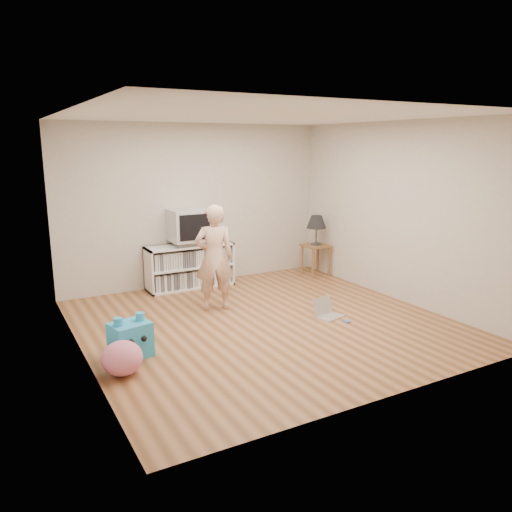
{
  "coord_description": "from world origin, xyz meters",
  "views": [
    {
      "loc": [
        -3.07,
        -5.32,
        2.27
      ],
      "look_at": [
        0.1,
        0.4,
        0.8
      ],
      "focal_mm": 35.0,
      "sensor_mm": 36.0,
      "label": 1
    }
  ],
  "objects": [
    {
      "name": "ground",
      "position": [
        0.0,
        0.0,
        0.0
      ],
      "size": [
        4.5,
        4.5,
        0.0
      ],
      "primitive_type": "plane",
      "color": "brown",
      "rests_on": "ground"
    },
    {
      "name": "walls",
      "position": [
        0.0,
        0.0,
        1.3
      ],
      "size": [
        4.52,
        4.52,
        2.6
      ],
      "color": "#BEB2A6",
      "rests_on": "ground"
    },
    {
      "name": "ceiling",
      "position": [
        0.0,
        0.0,
        2.6
      ],
      "size": [
        4.5,
        4.5,
        0.01
      ],
      "primitive_type": "cube",
      "color": "white",
      "rests_on": "walls"
    },
    {
      "name": "media_unit",
      "position": [
        -0.22,
        2.04,
        0.35
      ],
      "size": [
        1.4,
        0.45,
        0.7
      ],
      "color": "white",
      "rests_on": "ground"
    },
    {
      "name": "dvd_deck",
      "position": [
        -0.22,
        2.02,
        0.73
      ],
      "size": [
        0.45,
        0.35,
        0.07
      ],
      "primitive_type": "cube",
      "color": "gray",
      "rests_on": "media_unit"
    },
    {
      "name": "crt_tv",
      "position": [
        -0.22,
        2.02,
        1.02
      ],
      "size": [
        0.6,
        0.53,
        0.5
      ],
      "color": "#B4B4B9",
      "rests_on": "dvd_deck"
    },
    {
      "name": "side_table",
      "position": [
        1.99,
        1.65,
        0.42
      ],
      "size": [
        0.42,
        0.42,
        0.55
      ],
      "color": "brown",
      "rests_on": "ground"
    },
    {
      "name": "table_lamp",
      "position": [
        1.99,
        1.65,
        0.94
      ],
      "size": [
        0.34,
        0.34,
        0.52
      ],
      "color": "#333333",
      "rests_on": "side_table"
    },
    {
      "name": "person",
      "position": [
        -0.33,
        0.82,
        0.74
      ],
      "size": [
        0.62,
        0.49,
        1.48
      ],
      "primitive_type": "imported",
      "rotation": [
        0.0,
        0.0,
        2.85
      ],
      "color": "beige",
      "rests_on": "ground"
    },
    {
      "name": "laptop",
      "position": [
        0.86,
        -0.19,
        0.07
      ],
      "size": [
        0.42,
        0.37,
        0.25
      ],
      "rotation": [
        0.0,
        0.0,
        0.27
      ],
      "color": "silver",
      "rests_on": "ground"
    },
    {
      "name": "playing_cards",
      "position": [
        0.95,
        -0.51,
        0.01
      ],
      "size": [
        0.07,
        0.1,
        0.02
      ],
      "primitive_type": "cube",
      "rotation": [
        0.0,
        0.0,
        -0.11
      ],
      "color": "#456BB8",
      "rests_on": "ground"
    },
    {
      "name": "plush_blue",
      "position": [
        -1.8,
        -0.22,
        0.2
      ],
      "size": [
        0.47,
        0.41,
        0.47
      ],
      "rotation": [
        0.0,
        0.0,
        0.21
      ],
      "color": "#2598D0",
      "rests_on": "ground"
    },
    {
      "name": "plush_pink",
      "position": [
        -1.99,
        -0.61,
        0.17
      ],
      "size": [
        0.51,
        0.51,
        0.35
      ],
      "primitive_type": "ellipsoid",
      "rotation": [
        0.0,
        0.0,
        -0.28
      ],
      "color": "#D76C8D",
      "rests_on": "ground"
    }
  ]
}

